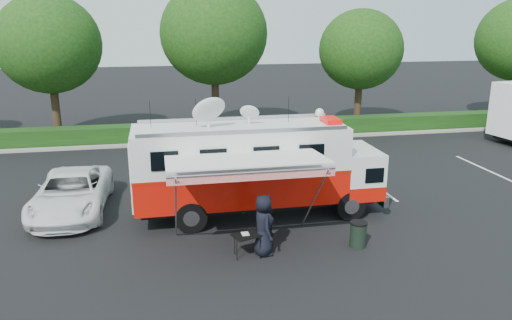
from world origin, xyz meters
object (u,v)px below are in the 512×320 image
(command_truck, at_px, (257,167))
(folding_table, at_px, (247,236))
(trash_bin, at_px, (358,234))
(white_suv, at_px, (73,212))

(command_truck, relative_size, folding_table, 8.85)
(command_truck, xyz_separation_m, folding_table, (-0.90, -3.13, -1.13))
(command_truck, bearing_deg, folding_table, -106.07)
(trash_bin, bearing_deg, command_truck, 129.24)
(command_truck, height_order, white_suv, command_truck)
(folding_table, bearing_deg, command_truck, 73.93)
(folding_table, relative_size, trash_bin, 1.22)
(command_truck, height_order, folding_table, command_truck)
(white_suv, bearing_deg, folding_table, -38.25)
(white_suv, height_order, trash_bin, trash_bin)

